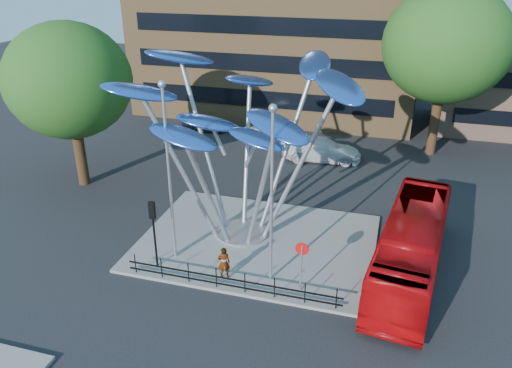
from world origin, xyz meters
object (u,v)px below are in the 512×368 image
(street_lamp_left, at_px, (168,159))
(street_lamp_right, at_px, (272,181))
(parked_car_mid, at_px, (271,134))
(parked_car_right, at_px, (321,149))
(tree_left, at_px, (69,81))
(leaf_sculpture, at_px, (240,111))
(traffic_light_island, at_px, (153,221))
(parked_car_left, at_px, (204,123))
(red_bus, at_px, (411,246))
(tree_right, at_px, (447,45))
(no_entry_sign_island, at_px, (302,259))
(pedestrian, at_px, (224,263))

(street_lamp_left, relative_size, street_lamp_right, 1.06)
(parked_car_mid, height_order, parked_car_right, parked_car_right)
(tree_left, bearing_deg, leaf_sculpture, -15.55)
(street_lamp_right, relative_size, traffic_light_island, 2.42)
(parked_car_left, distance_m, parked_car_right, 11.29)
(red_bus, height_order, parked_car_right, red_bus)
(tree_right, height_order, street_lamp_left, tree_right)
(tree_right, bearing_deg, no_entry_sign_island, -107.12)
(street_lamp_left, distance_m, red_bus, 11.91)
(street_lamp_left, xyz_separation_m, pedestrian, (2.91, -1.00, -4.41))
(tree_right, bearing_deg, traffic_light_island, -123.69)
(parked_car_left, bearing_deg, pedestrian, -160.18)
(red_bus, height_order, parked_car_mid, red_bus)
(tree_right, relative_size, parked_car_right, 2.13)
(parked_car_left, bearing_deg, tree_right, -94.76)
(tree_left, bearing_deg, parked_car_mid, 48.52)
(street_lamp_right, xyz_separation_m, no_entry_sign_island, (1.50, -0.48, -3.28))
(street_lamp_left, bearing_deg, pedestrian, -18.94)
(parked_car_left, distance_m, parked_car_mid, 6.24)
(tree_left, height_order, no_entry_sign_island, tree_left)
(red_bus, bearing_deg, no_entry_sign_island, -140.42)
(street_lamp_left, relative_size, pedestrian, 5.55)
(leaf_sculpture, bearing_deg, pedestrian, -83.42)
(street_lamp_right, distance_m, parked_car_right, 15.99)
(street_lamp_right, relative_size, no_entry_sign_island, 3.39)
(leaf_sculpture, xyz_separation_m, no_entry_sign_island, (4.07, -4.16, -5.06))
(leaf_sculpture, bearing_deg, street_lamp_left, -127.40)
(street_lamp_left, relative_size, no_entry_sign_island, 3.59)
(pedestrian, relative_size, parked_car_right, 0.28)
(no_entry_sign_island, distance_m, red_bus, 5.45)
(tree_left, distance_m, parked_car_right, 17.62)
(tree_right, distance_m, parked_car_left, 19.79)
(no_entry_sign_island, height_order, red_bus, red_bus)
(parked_car_right, bearing_deg, traffic_light_island, 155.43)
(tree_right, xyz_separation_m, parked_car_right, (-7.71, -3.59, -7.21))
(tree_left, relative_size, parked_car_left, 2.75)
(pedestrian, bearing_deg, traffic_light_island, -22.59)
(tree_left, distance_m, street_lamp_right, 16.19)
(tree_right, xyz_separation_m, tree_left, (-22.00, -12.00, -1.24))
(street_lamp_right, bearing_deg, tree_left, 154.23)
(leaf_sculpture, distance_m, street_lamp_right, 4.83)
(parked_car_left, relative_size, parked_car_right, 0.66)
(traffic_light_island, bearing_deg, leaf_sculpture, 54.96)
(no_entry_sign_island, height_order, parked_car_right, no_entry_sign_island)
(pedestrian, bearing_deg, tree_left, -53.73)
(leaf_sculpture, relative_size, red_bus, 1.18)
(red_bus, bearing_deg, tree_right, 92.46)
(leaf_sculpture, distance_m, no_entry_sign_island, 7.71)
(street_lamp_left, bearing_deg, parked_car_right, 72.18)
(street_lamp_left, relative_size, parked_car_mid, 2.18)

